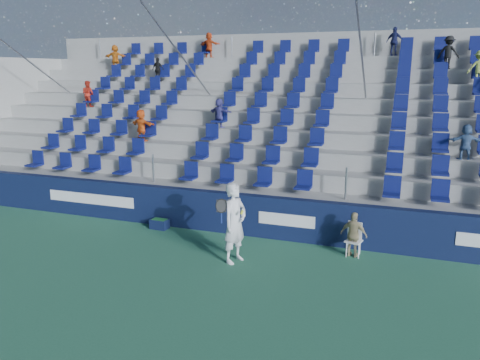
% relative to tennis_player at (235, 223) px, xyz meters
% --- Properties ---
extents(ground, '(70.00, 70.00, 0.00)m').
position_rel_tennis_player_xyz_m(ground, '(-0.64, -1.18, -1.01)').
color(ground, '#2E6C4D').
rests_on(ground, ground).
extents(sponsor_wall, '(24.00, 0.32, 1.20)m').
position_rel_tennis_player_xyz_m(sponsor_wall, '(-0.64, 1.97, -0.41)').
color(sponsor_wall, '#10183A').
rests_on(sponsor_wall, ground).
extents(grandstand, '(24.00, 8.17, 6.63)m').
position_rel_tennis_player_xyz_m(grandstand, '(-0.65, 7.07, 1.13)').
color(grandstand, gray).
rests_on(grandstand, ground).
extents(tennis_player, '(0.75, 0.85, 2.02)m').
position_rel_tennis_player_xyz_m(tennis_player, '(0.00, 0.00, 0.00)').
color(tennis_player, silver).
rests_on(tennis_player, ground).
extents(line_judge_chair, '(0.46, 0.48, 0.87)m').
position_rel_tennis_player_xyz_m(line_judge_chair, '(2.74, 1.46, -0.52)').
color(line_judge_chair, white).
rests_on(line_judge_chair, ground).
extents(line_judge, '(0.73, 0.43, 1.18)m').
position_rel_tennis_player_xyz_m(line_judge, '(2.74, 1.32, -0.42)').
color(line_judge, tan).
rests_on(line_judge, ground).
extents(ball_bin, '(0.54, 0.36, 0.30)m').
position_rel_tennis_player_xyz_m(ball_bin, '(-3.01, 1.57, -0.85)').
color(ball_bin, '#10193C').
rests_on(ball_bin, ground).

